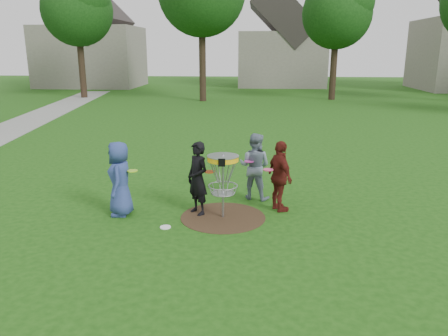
# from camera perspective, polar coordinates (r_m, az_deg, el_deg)

# --- Properties ---
(ground) EXTENTS (100.00, 100.00, 0.00)m
(ground) POSITION_cam_1_polar(r_m,az_deg,el_deg) (9.30, -0.14, -6.44)
(ground) COLOR #19470F
(ground) RESTS_ON ground
(dirt_patch) EXTENTS (1.80, 1.80, 0.01)m
(dirt_patch) POSITION_cam_1_polar(r_m,az_deg,el_deg) (9.30, -0.14, -6.42)
(dirt_patch) COLOR #47331E
(dirt_patch) RESTS_ON ground
(player_blue) EXTENTS (0.62, 0.85, 1.60)m
(player_blue) POSITION_cam_1_polar(r_m,az_deg,el_deg) (9.46, -13.45, -1.38)
(player_blue) COLOR navy
(player_blue) RESTS_ON ground
(player_black) EXTENTS (0.67, 0.68, 1.58)m
(player_black) POSITION_cam_1_polar(r_m,az_deg,el_deg) (9.27, -3.46, -1.37)
(player_black) COLOR black
(player_black) RESTS_ON ground
(player_grey) EXTENTS (0.92, 0.82, 1.58)m
(player_grey) POSITION_cam_1_polar(r_m,az_deg,el_deg) (10.25, 4.01, 0.23)
(player_grey) COLOR slate
(player_grey) RESTS_ON ground
(player_maroon) EXTENTS (0.74, 0.99, 1.56)m
(player_maroon) POSITION_cam_1_polar(r_m,az_deg,el_deg) (9.51, 7.32, -1.10)
(player_maroon) COLOR #5A1A14
(player_maroon) RESTS_ON ground
(disc_on_grass) EXTENTS (0.22, 0.22, 0.02)m
(disc_on_grass) POSITION_cam_1_polar(r_m,az_deg,el_deg) (8.86, -7.66, -7.67)
(disc_on_grass) COLOR white
(disc_on_grass) RESTS_ON ground
(disc_golf_basket) EXTENTS (0.66, 0.67, 1.38)m
(disc_golf_basket) POSITION_cam_1_polar(r_m,az_deg,el_deg) (8.97, -0.14, -0.38)
(disc_golf_basket) COLOR #9EA0A5
(disc_golf_basket) RESTS_ON ground
(held_discs) EXTENTS (3.07, 1.24, 0.04)m
(held_discs) POSITION_cam_1_polar(r_m,az_deg,el_deg) (9.37, -1.07, -0.03)
(held_discs) COLOR #A5DE18
(held_discs) RESTS_ON ground
(tree_row) EXTENTS (51.20, 17.42, 9.90)m
(tree_row) POSITION_cam_1_polar(r_m,az_deg,el_deg) (29.42, 4.00, 20.60)
(tree_row) COLOR #38281C
(tree_row) RESTS_ON ground
(house_row) EXTENTS (44.50, 10.65, 11.62)m
(house_row) POSITION_cam_1_polar(r_m,az_deg,el_deg) (41.90, 10.22, 15.97)
(house_row) COLOR gray
(house_row) RESTS_ON ground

